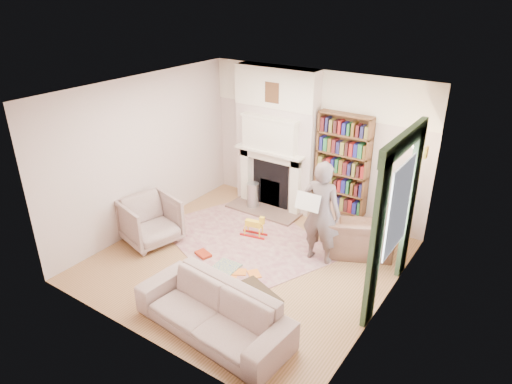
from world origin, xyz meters
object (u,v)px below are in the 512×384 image
Objects in this scene: rocking_horse at (254,226)px; bookcase at (342,164)px; armchair_reading at (360,233)px; paraffin_heater at (253,196)px; coffee_table at (255,307)px; sofa at (213,311)px; man_reading at (321,213)px; armchair_left at (150,221)px.

bookcase is at bearing 42.59° from rocking_horse.
paraffin_heater is (-2.42, 0.34, -0.09)m from armchair_reading.
coffee_table is 1.47× the size of rocking_horse.
sofa is 2.53m from rocking_horse.
bookcase reaches higher than rocking_horse.
man_reading is at bearing -12.89° from rocking_horse.
man_reading is (0.32, -1.44, -0.30)m from bookcase.
armchair_reading is (0.77, -0.84, -0.81)m from bookcase.
armchair_left is at bearing 158.60° from sofa.
sofa is at bearing -63.70° from paraffin_heater.
armchair_reading is at bearing -46.10° from armchair_left.
coffee_table is 2.28m from rocking_horse.
armchair_left is 0.41× the size of sofa.
armchair_reading is 2.36× the size of rocking_horse.
sofa is 3.96× the size of paraffin_heater.
bookcase reaches higher than paraffin_heater.
armchair_left reaches higher than rocking_horse.
rocking_horse is (0.65, -0.92, -0.07)m from paraffin_heater.
armchair_reading is at bearing 79.43° from sofa.
armchair_left is at bearing 20.20° from man_reading.
rocking_horse is (1.39, 1.17, -0.20)m from armchair_left.
sofa is 0.58m from coffee_table.
bookcase is 3.61m from armchair_left.
bookcase is 1.40m from armchair_reading.
sofa is 3.11× the size of coffee_table.
armchair_left reaches higher than armchair_reading.
armchair_reading is 3.62m from armchair_left.
sofa is (-0.81, -2.92, -0.05)m from armchair_reading.
paraffin_heater is (-1.61, 3.26, -0.04)m from sofa.
coffee_table is (2.69, -0.70, -0.19)m from armchair_left.
rocking_horse is (-1.33, 0.02, -0.66)m from man_reading.
armchair_left is at bearing -174.33° from coffee_table.
man_reading reaches higher than sofa.
coffee_table is at bearing 52.26° from armchair_reading.
coffee_table is (0.29, -3.29, -0.95)m from bookcase.
armchair_left is 2.63m from sofa.
bookcase reaches higher than sofa.
rocking_horse is (-1.78, -0.58, -0.16)m from armchair_reading.
armchair_left reaches higher than paraffin_heater.
sofa is at bearing 78.42° from man_reading.
bookcase is at bearing 115.30° from coffee_table.
armchair_reading is at bearing -47.59° from bookcase.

